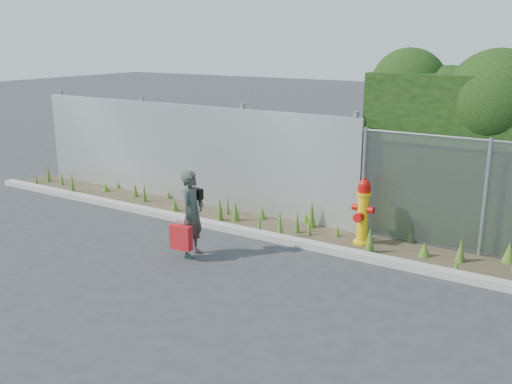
{
  "coord_description": "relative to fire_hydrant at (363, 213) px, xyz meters",
  "views": [
    {
      "loc": [
        4.82,
        -6.75,
        3.61
      ],
      "look_at": [
        -0.3,
        1.4,
        1.0
      ],
      "focal_mm": 40.0,
      "sensor_mm": 36.0,
      "label": 1
    }
  ],
  "objects": [
    {
      "name": "ground",
      "position": [
        -1.28,
        -2.47,
        -0.6
      ],
      "size": [
        80.0,
        80.0,
        0.0
      ],
      "primitive_type": "plane",
      "color": "#323134",
      "rests_on": "ground"
    },
    {
      "name": "fire_hydrant",
      "position": [
        0.0,
        0.0,
        0.0
      ],
      "size": [
        0.42,
        0.37,
        1.24
      ],
      "rotation": [
        0.0,
        0.0,
        -0.11
      ],
      "color": "yellow",
      "rests_on": "ground"
    },
    {
      "name": "weed_strip",
      "position": [
        0.35,
        0.09,
        -0.46
      ],
      "size": [
        16.0,
        1.33,
        0.55
      ],
      "color": "#423625",
      "rests_on": "ground"
    },
    {
      "name": "black_shoulder_bag",
      "position": [
        -2.25,
        -1.88,
        0.46
      ],
      "size": [
        0.24,
        0.1,
        0.18
      ],
      "rotation": [
        0.0,
        0.0,
        -0.18
      ],
      "color": "black"
    },
    {
      "name": "curb",
      "position": [
        -1.28,
        -0.67,
        -0.54
      ],
      "size": [
        16.0,
        0.22,
        0.12
      ],
      "primitive_type": "cube",
      "color": "#A69F96",
      "rests_on": "ground"
    },
    {
      "name": "red_tote_bag",
      "position": [
        -2.28,
        -2.3,
        -0.2
      ],
      "size": [
        0.38,
        0.14,
        0.49
      ],
      "rotation": [
        0.0,
        0.0,
        0.09
      ],
      "color": "#AC0928"
    },
    {
      "name": "woman",
      "position": [
        -2.24,
        -2.03,
        0.15
      ],
      "size": [
        0.42,
        0.58,
        1.49
      ],
      "primitive_type": "imported",
      "rotation": [
        0.0,
        0.0,
        1.69
      ],
      "color": "#0F634F",
      "rests_on": "ground"
    },
    {
      "name": "corrugated_fence",
      "position": [
        -4.52,
        0.54,
        0.5
      ],
      "size": [
        8.5,
        0.21,
        2.3
      ],
      "color": "silver",
      "rests_on": "ground"
    }
  ]
}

